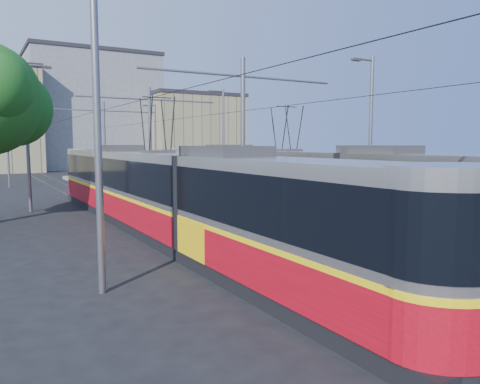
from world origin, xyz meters
TOP-DOWN VIEW (x-y plane):
  - ground at (0.00, 0.00)m, footprint 160.00×160.00m
  - platform at (0.00, 17.00)m, footprint 4.00×50.00m
  - tactile_strip_left at (-1.45, 17.00)m, footprint 0.70×50.00m
  - tactile_strip_right at (1.45, 17.00)m, footprint 0.70×50.00m
  - rails at (0.00, 17.00)m, footprint 8.71×70.00m
  - track_arrow at (-3.60, -3.00)m, footprint 1.20×5.00m
  - tram_left at (-3.60, 8.63)m, footprint 2.43×28.70m
  - tram_right at (3.60, 9.84)m, footprint 2.43×30.67m
  - catenary at (0.00, 14.15)m, footprint 9.20×70.00m
  - street_lamps at (-0.00, 21.00)m, footprint 15.18×38.22m
  - shelter at (0.85, 16.06)m, footprint 0.84×1.07m
  - building_centre at (6.00, 64.00)m, footprint 18.36×14.28m
  - building_right at (20.00, 58.00)m, footprint 14.28×10.20m

SIDE VIEW (x-z plane):
  - ground at x=0.00m, z-range 0.00..0.00m
  - track_arrow at x=-3.60m, z-range 0.00..0.01m
  - rails at x=0.00m, z-range 0.00..0.03m
  - platform at x=0.00m, z-range 0.00..0.30m
  - tactile_strip_left at x=-1.45m, z-range 0.30..0.31m
  - tactile_strip_right at x=1.45m, z-range 0.30..0.31m
  - shelter at x=0.85m, z-range 0.35..2.43m
  - tram_left at x=-3.60m, z-range -1.04..4.46m
  - tram_right at x=3.60m, z-range -0.89..4.61m
  - street_lamps at x=0.00m, z-range 0.18..8.18m
  - catenary at x=0.00m, z-range 1.02..8.02m
  - building_right at x=20.00m, z-range 0.01..11.31m
  - building_centre at x=6.00m, z-range 0.01..17.02m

